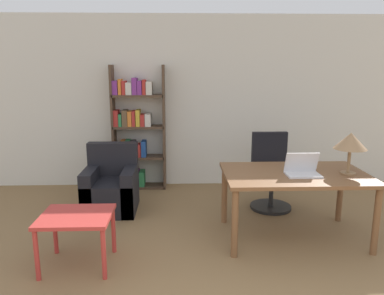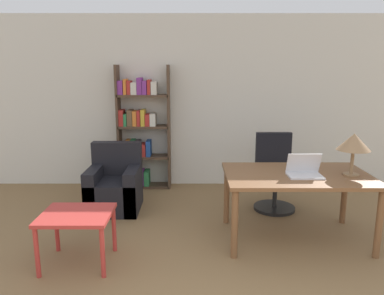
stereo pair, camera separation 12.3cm
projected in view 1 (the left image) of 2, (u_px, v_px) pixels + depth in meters
name	position (u px, v px, depth m)	size (l,w,h in m)	color
wall_back	(210.00, 102.00, 5.98)	(8.00, 0.06, 2.70)	silver
desk	(295.00, 181.00, 4.14)	(1.57, 0.99, 0.76)	brown
laptop	(302.00, 170.00, 4.03)	(0.36, 0.24, 0.24)	silver
table_lamp	(351.00, 142.00, 4.02)	(0.35, 0.35, 0.45)	olive
office_chair	(271.00, 175.00, 5.12)	(0.56, 0.56, 1.03)	black
side_table_blue	(76.00, 222.00, 3.57)	(0.67, 0.58, 0.52)	#B2332D
armchair	(111.00, 189.00, 5.03)	(0.68, 0.69, 0.89)	black
bookshelf	(135.00, 133.00, 5.85)	(0.82, 0.28, 1.94)	#4C3828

